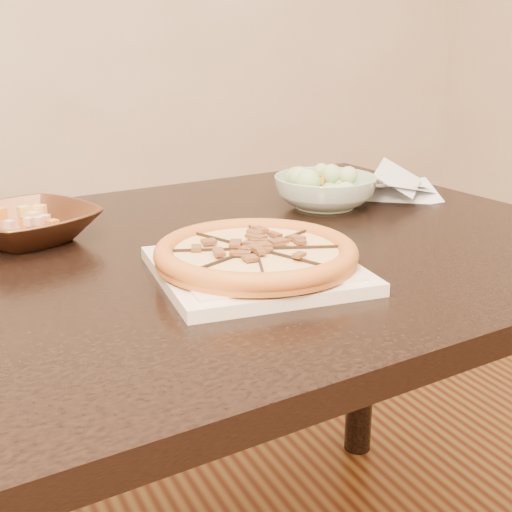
# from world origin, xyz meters

# --- Properties ---
(dining_table) EXTENTS (1.53, 1.08, 0.75)m
(dining_table) POSITION_xyz_m (-0.13, 0.13, 0.65)
(dining_table) COLOR black
(dining_table) RESTS_ON floor
(plate) EXTENTS (0.30, 0.30, 0.02)m
(plate) POSITION_xyz_m (-0.05, -0.02, 0.76)
(plate) COLOR beige
(plate) RESTS_ON dining_table
(pizza) EXTENTS (0.29, 0.29, 0.03)m
(pizza) POSITION_xyz_m (-0.05, -0.02, 0.78)
(pizza) COLOR orange
(pizza) RESTS_ON plate
(bronze_bowl) EXTENTS (0.29, 0.29, 0.05)m
(bronze_bowl) POSITION_xyz_m (-0.31, 0.30, 0.78)
(bronze_bowl) COLOR brown
(bronze_bowl) RESTS_ON dining_table
(mixed_dish) EXTENTS (0.11, 0.10, 0.03)m
(mixed_dish) POSITION_xyz_m (-0.31, 0.30, 0.82)
(mixed_dish) COLOR tan
(mixed_dish) RESTS_ON bronze_bowl
(salad_bowl) EXTENTS (0.20, 0.20, 0.06)m
(salad_bowl) POSITION_xyz_m (0.25, 0.28, 0.78)
(salad_bowl) COLOR #B2C9B8
(salad_bowl) RESTS_ON dining_table
(salad) EXTENTS (0.11, 0.10, 0.04)m
(salad) POSITION_xyz_m (0.25, 0.28, 0.83)
(salad) COLOR #A0C07B
(salad) RESTS_ON salad_bowl
(cling_film) EXTENTS (0.17, 0.15, 0.05)m
(cling_film) POSITION_xyz_m (0.42, 0.29, 0.78)
(cling_film) COLOR silver
(cling_film) RESTS_ON dining_table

